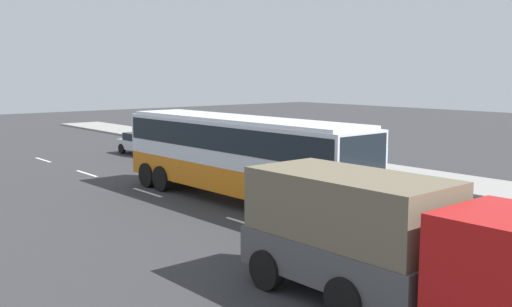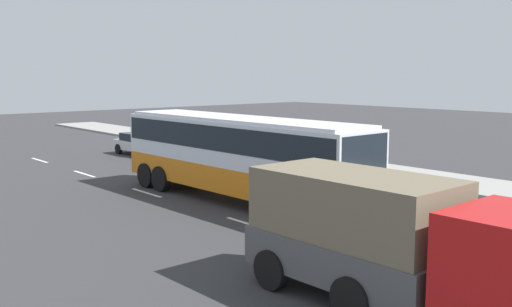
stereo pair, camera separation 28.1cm
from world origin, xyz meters
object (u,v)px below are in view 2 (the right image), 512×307
at_px(coach_bus, 238,150).
at_px(pedestrian_near_curb, 383,157).
at_px(pedestrian_at_crossing, 337,151).
at_px(cargo_truck, 391,238).
at_px(car_blue_saloon, 188,151).
at_px(car_silver_hatch, 143,143).

bearing_deg(coach_bus, pedestrian_near_curb, 84.02).
height_order(pedestrian_near_curb, pedestrian_at_crossing, pedestrian_near_curb).
distance_m(cargo_truck, car_blue_saloon, 21.29).
distance_m(car_silver_hatch, pedestrian_at_crossing, 12.97).
relative_size(cargo_truck, pedestrian_near_curb, 4.32).
bearing_deg(pedestrian_near_curb, cargo_truck, 118.96).
bearing_deg(pedestrian_at_crossing, car_blue_saloon, -50.83).
xyz_separation_m(car_silver_hatch, pedestrian_near_curb, (15.06, 4.52, 0.35)).
bearing_deg(pedestrian_at_crossing, cargo_truck, 51.18).
bearing_deg(car_silver_hatch, pedestrian_at_crossing, 19.45).
relative_size(coach_bus, car_blue_saloon, 2.70).
distance_m(car_silver_hatch, car_blue_saloon, 5.16).
xyz_separation_m(cargo_truck, car_silver_hatch, (-24.87, 8.02, -0.83)).
height_order(cargo_truck, car_silver_hatch, cargo_truck).
height_order(cargo_truck, car_blue_saloon, cargo_truck).
height_order(coach_bus, car_blue_saloon, coach_bus).
bearing_deg(pedestrian_at_crossing, car_silver_hatch, -63.57).
xyz_separation_m(coach_bus, pedestrian_at_crossing, (-2.24, 8.38, -1.01)).
bearing_deg(pedestrian_near_curb, pedestrian_at_crossing, -9.77).
distance_m(cargo_truck, pedestrian_near_curb, 15.93).
distance_m(pedestrian_near_curb, pedestrian_at_crossing, 2.93).
distance_m(coach_bus, car_blue_saloon, 10.05).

